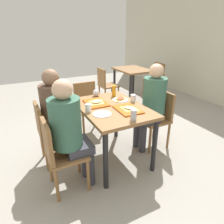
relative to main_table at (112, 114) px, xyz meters
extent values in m
cube|color=#9E998E|center=(0.00, 0.00, -0.66)|extent=(10.00, 10.00, 0.02)
cube|color=olive|center=(0.00, 0.00, 0.09)|extent=(1.10, 0.78, 0.04)
cylinder|color=black|center=(-0.49, -0.33, -0.29)|extent=(0.06, 0.06, 0.72)
cylinder|color=black|center=(0.49, -0.33, -0.29)|extent=(0.06, 0.06, 0.72)
cylinder|color=black|center=(-0.49, 0.33, -0.29)|extent=(0.06, 0.06, 0.72)
cylinder|color=black|center=(0.49, 0.33, -0.29)|extent=(0.06, 0.06, 0.72)
cube|color=olive|center=(-0.28, -0.69, -0.23)|extent=(0.40, 0.40, 0.03)
cube|color=olive|center=(-0.28, -0.87, -0.01)|extent=(0.38, 0.04, 0.40)
cylinder|color=olive|center=(-0.45, -0.52, -0.45)|extent=(0.04, 0.04, 0.41)
cylinder|color=olive|center=(-0.11, -0.52, -0.45)|extent=(0.04, 0.04, 0.41)
cylinder|color=olive|center=(-0.45, -0.86, -0.45)|extent=(0.04, 0.04, 0.41)
cylinder|color=olive|center=(-0.11, -0.86, -0.45)|extent=(0.04, 0.04, 0.41)
cube|color=olive|center=(0.28, -0.69, -0.23)|extent=(0.40, 0.40, 0.03)
cube|color=olive|center=(0.28, -0.87, -0.01)|extent=(0.38, 0.04, 0.40)
cylinder|color=olive|center=(0.11, -0.52, -0.45)|extent=(0.04, 0.04, 0.41)
cylinder|color=olive|center=(0.45, -0.52, -0.45)|extent=(0.04, 0.04, 0.41)
cylinder|color=olive|center=(0.11, -0.86, -0.45)|extent=(0.04, 0.04, 0.41)
cylinder|color=olive|center=(0.45, -0.86, -0.45)|extent=(0.04, 0.04, 0.41)
cube|color=olive|center=(0.00, 0.69, -0.23)|extent=(0.40, 0.40, 0.03)
cube|color=olive|center=(0.00, 0.87, -0.01)|extent=(0.38, 0.04, 0.40)
cylinder|color=olive|center=(0.17, 0.52, -0.45)|extent=(0.04, 0.04, 0.41)
cylinder|color=olive|center=(-0.17, 0.52, -0.45)|extent=(0.04, 0.04, 0.41)
cylinder|color=olive|center=(0.17, 0.86, -0.45)|extent=(0.04, 0.04, 0.41)
cylinder|color=olive|center=(-0.17, 0.86, -0.45)|extent=(0.04, 0.04, 0.41)
cube|color=olive|center=(-0.85, 0.00, -0.23)|extent=(0.40, 0.40, 0.03)
cube|color=olive|center=(-1.03, 0.00, -0.01)|extent=(0.04, 0.38, 0.40)
cylinder|color=olive|center=(-0.68, 0.17, -0.45)|extent=(0.04, 0.04, 0.41)
cylinder|color=olive|center=(-0.68, -0.17, -0.45)|extent=(0.04, 0.04, 0.41)
cylinder|color=olive|center=(-1.02, 0.17, -0.45)|extent=(0.04, 0.04, 0.41)
cylinder|color=olive|center=(-1.02, -0.17, -0.45)|extent=(0.04, 0.04, 0.41)
cylinder|color=#383842|center=(-0.36, -0.46, -0.43)|extent=(0.10, 0.10, 0.44)
cylinder|color=#383842|center=(-0.20, -0.46, -0.43)|extent=(0.10, 0.10, 0.44)
cube|color=#383842|center=(-0.28, -0.56, -0.16)|extent=(0.32, 0.28, 0.10)
cylinder|color=brown|center=(-0.28, -0.67, 0.15)|extent=(0.32, 0.32, 0.52)
sphere|color=#8C664C|center=(-0.28, -0.67, 0.50)|extent=(0.20, 0.20, 0.20)
cylinder|color=#383842|center=(0.20, -0.46, -0.43)|extent=(0.10, 0.10, 0.44)
cylinder|color=#383842|center=(0.36, -0.46, -0.43)|extent=(0.10, 0.10, 0.44)
cube|color=#383842|center=(0.28, -0.56, -0.16)|extent=(0.32, 0.28, 0.10)
cylinder|color=#386651|center=(0.28, -0.67, 0.15)|extent=(0.32, 0.32, 0.52)
sphere|color=#DBAD89|center=(0.28, -0.67, 0.50)|extent=(0.20, 0.20, 0.20)
cylinder|color=#383842|center=(0.08, 0.46, -0.43)|extent=(0.10, 0.10, 0.44)
cylinder|color=#383842|center=(-0.08, 0.46, -0.43)|extent=(0.10, 0.10, 0.44)
cube|color=#383842|center=(0.00, 0.56, -0.16)|extent=(0.32, 0.28, 0.10)
cylinder|color=#386651|center=(0.00, 0.67, 0.15)|extent=(0.32, 0.32, 0.52)
sphere|color=#DBAD89|center=(0.00, 0.67, 0.50)|extent=(0.20, 0.20, 0.20)
cube|color=#D85914|center=(-0.19, -0.14, 0.12)|extent=(0.36, 0.26, 0.02)
cube|color=#D85914|center=(0.19, 0.12, 0.12)|extent=(0.37, 0.27, 0.02)
cylinder|color=white|center=(-0.17, 0.21, 0.11)|extent=(0.22, 0.22, 0.01)
cylinder|color=white|center=(0.17, -0.21, 0.11)|extent=(0.22, 0.22, 0.01)
pyramid|color=#DBAD60|center=(-0.20, -0.13, 0.13)|extent=(0.26, 0.27, 0.01)
ellipsoid|color=#D8C67F|center=(-0.20, -0.13, 0.14)|extent=(0.18, 0.19, 0.01)
pyramid|color=#DBAD60|center=(0.20, 0.14, 0.13)|extent=(0.25, 0.24, 0.01)
ellipsoid|color=#D8C67F|center=(0.20, 0.14, 0.14)|extent=(0.18, 0.17, 0.01)
pyramid|color=tan|center=(-0.17, 0.22, 0.12)|extent=(0.23, 0.24, 0.01)
ellipsoid|color=#B74723|center=(-0.17, 0.22, 0.13)|extent=(0.16, 0.17, 0.01)
cylinder|color=white|center=(-0.03, 0.33, 0.16)|extent=(0.07, 0.07, 0.10)
cylinder|color=white|center=(0.03, -0.33, 0.16)|extent=(0.07, 0.07, 0.10)
cylinder|color=#B7BCC6|center=(0.47, 0.02, 0.17)|extent=(0.07, 0.07, 0.12)
cylinder|color=orange|center=(-0.36, 0.21, 0.19)|extent=(0.06, 0.06, 0.16)
sphere|color=silver|center=(-0.47, -0.02, 0.16)|extent=(0.10, 0.10, 0.10)
cube|color=olive|center=(-2.00, 1.58, 0.09)|extent=(0.90, 0.70, 0.04)
cylinder|color=black|center=(-2.39, 1.29, -0.29)|extent=(0.06, 0.06, 0.72)
cylinder|color=black|center=(-1.61, 1.29, -0.29)|extent=(0.06, 0.06, 0.72)
cylinder|color=black|center=(-2.39, 1.87, -0.29)|extent=(0.06, 0.06, 0.72)
cylinder|color=black|center=(-1.61, 1.87, -0.29)|extent=(0.06, 0.06, 0.72)
cube|color=olive|center=(-2.00, 0.93, -0.23)|extent=(0.40, 0.40, 0.03)
cube|color=olive|center=(-2.00, 0.75, -0.01)|extent=(0.38, 0.04, 0.40)
cylinder|color=olive|center=(-2.17, 1.10, -0.45)|extent=(0.04, 0.04, 0.41)
cylinder|color=olive|center=(-1.83, 1.10, -0.45)|extent=(0.04, 0.04, 0.41)
cylinder|color=olive|center=(-2.17, 0.76, -0.45)|extent=(0.04, 0.04, 0.41)
cylinder|color=olive|center=(-1.83, 0.76, -0.45)|extent=(0.04, 0.04, 0.41)
cube|color=olive|center=(-2.00, 2.23, -0.23)|extent=(0.40, 0.40, 0.03)
cube|color=olive|center=(-2.00, 2.41, -0.01)|extent=(0.38, 0.04, 0.40)
cylinder|color=olive|center=(-1.83, 2.06, -0.45)|extent=(0.04, 0.04, 0.41)
cylinder|color=olive|center=(-2.17, 2.06, -0.45)|extent=(0.04, 0.04, 0.41)
cylinder|color=olive|center=(-1.83, 2.40, -0.45)|extent=(0.04, 0.04, 0.41)
cylinder|color=olive|center=(-2.17, 2.40, -0.45)|extent=(0.04, 0.04, 0.41)
camera|label=1|loc=(2.10, -1.08, 1.04)|focal=32.05mm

